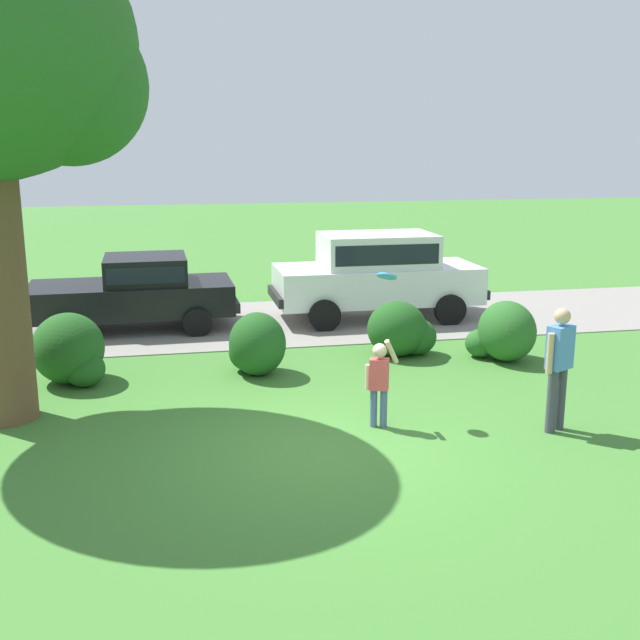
{
  "coord_description": "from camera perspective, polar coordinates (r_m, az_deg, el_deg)",
  "views": [
    {
      "loc": [
        -1.87,
        -9.14,
        3.92
      ],
      "look_at": [
        0.44,
        2.61,
        1.1
      ],
      "focal_mm": 42.85,
      "sensor_mm": 36.0,
      "label": 1
    }
  ],
  "objects": [
    {
      "name": "ground_plane",
      "position": [
        10.12,
        0.41,
        -9.55
      ],
      "size": [
        80.0,
        80.0,
        0.0
      ],
      "primitive_type": "plane",
      "color": "#3D752D"
    },
    {
      "name": "driveway_strip",
      "position": [
        16.86,
        -4.46,
        -0.2
      ],
      "size": [
        28.0,
        4.4,
        0.02
      ],
      "primitive_type": "cube",
      "color": "gray",
      "rests_on": "ground"
    },
    {
      "name": "shrub_near_tree",
      "position": [
        13.24,
        -18.16,
        -2.18
      ],
      "size": [
        1.19,
        1.33,
        1.17
      ],
      "color": "#1E511C",
      "rests_on": "ground"
    },
    {
      "name": "shrub_centre_left",
      "position": [
        13.13,
        -4.83,
        -1.94
      ],
      "size": [
        0.97,
        1.16,
        1.08
      ],
      "color": "#1E511C",
      "rests_on": "ground"
    },
    {
      "name": "shrub_centre",
      "position": [
        14.27,
        6.12,
        -0.8
      ],
      "size": [
        1.32,
        1.08,
        1.03
      ],
      "color": "#1E511C",
      "rests_on": "ground"
    },
    {
      "name": "shrub_centre_right",
      "position": [
        14.28,
        13.56,
        -0.92
      ],
      "size": [
        1.16,
        1.21,
        1.1
      ],
      "color": "#286023",
      "rests_on": "ground"
    },
    {
      "name": "parked_sedan",
      "position": [
        16.59,
        -13.58,
        2.2
      ],
      "size": [
        4.45,
        2.19,
        1.56
      ],
      "color": "black",
      "rests_on": "ground"
    },
    {
      "name": "parked_suv",
      "position": [
        17.11,
        4.28,
        3.65
      ],
      "size": [
        4.71,
        2.12,
        1.92
      ],
      "color": "white",
      "rests_on": "ground"
    },
    {
      "name": "child_thrower",
      "position": [
        10.63,
        4.45,
        -4.33
      ],
      "size": [
        0.48,
        0.24,
        1.29
      ],
      "color": "#4C608C",
      "rests_on": "ground"
    },
    {
      "name": "frisbee",
      "position": [
        10.76,
        5.02,
        3.29
      ],
      "size": [
        0.3,
        0.27,
        0.2
      ],
      "color": "#337FDB"
    },
    {
      "name": "adult_onlooker",
      "position": [
        10.88,
        17.41,
        -3.05
      ],
      "size": [
        0.48,
        0.36,
        1.74
      ],
      "color": "#3F3F4C",
      "rests_on": "ground"
    }
  ]
}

